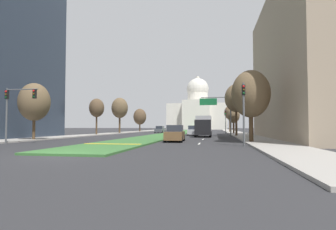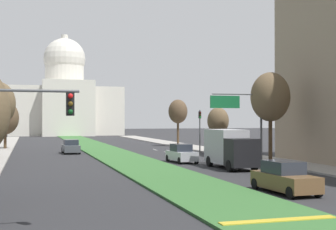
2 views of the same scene
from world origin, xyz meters
The scene contains 24 objects.
ground_plane centered at (0.00, 61.31, 0.00)m, with size 269.76×269.76×0.00m, color #2B2B2D.
grass_median centered at (0.00, 55.18, 0.07)m, with size 5.41×110.36×0.14m, color #386B33.
median_curb_nose centered at (0.00, 7.85, 0.16)m, with size 4.87×0.50×0.04m, color gold.
lane_dashes_right centered at (6.98, 34.00, 0.00)m, with size 0.16×43.95×0.01m.
sidewalk_left centered at (-13.26, 49.05, 0.07)m, with size 4.00×110.36×0.15m, color #9E9991.
sidewalk_right centered at (13.26, 49.05, 0.07)m, with size 4.00×110.36×0.15m, color #9E9991.
midrise_block_right centered at (21.63, 21.85, 9.25)m, with size 12.75×28.04×18.51m, color tan.
capitol_building centered at (0.00, 121.76, 8.52)m, with size 28.16×27.84×26.82m.
traffic_light_near_left centered at (-9.91, 8.57, 3.80)m, with size 3.34×0.35×5.20m.
traffic_light_near_right centered at (10.76, 9.09, 3.31)m, with size 0.28×0.35×5.20m.
traffic_light_far_right centered at (10.76, 46.17, 3.31)m, with size 0.28×0.35×5.20m.
overhead_guide_sign centered at (9.15, 30.53, 4.62)m, with size 5.06×0.20×6.50m.
street_tree_left_near centered at (-11.78, 13.85, 4.37)m, with size 3.44×3.44×6.54m.
street_tree_right_near centered at (11.93, 13.85, 4.80)m, with size 3.75×3.75×7.17m.
street_tree_left_mid centered at (-12.39, 31.51, 4.86)m, with size 2.66×2.66×6.57m.
street_tree_right_mid centered at (11.80, 30.41, 6.07)m, with size 3.58×3.58×8.34m.
street_tree_left_far centered at (-12.35, 43.20, 5.63)m, with size 3.62×3.62×7.94m.
street_tree_right_far centered at (12.30, 44.14, 3.83)m, with size 2.56×2.56×5.48m.
street_tree_left_distant centered at (-12.31, 59.30, 4.24)m, with size 3.59×3.59×6.51m.
street_tree_right_distant centered at (12.39, 60.28, 5.21)m, with size 2.88×2.88×7.06m.
sedan_lead_stopped centered at (4.24, 14.78, 0.82)m, with size 2.05×4.59×1.75m.
sedan_midblock centered at (4.55, 34.22, 0.81)m, with size 2.04×4.29×1.73m.
sedan_distant centered at (-4.45, 49.25, 0.78)m, with size 1.92×4.58×1.66m.
box_truck_delivery centered at (6.72, 27.89, 1.68)m, with size 2.40×6.40×3.20m.
Camera 1 is at (8.42, -13.46, 1.66)m, focal length 28.69 mm.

